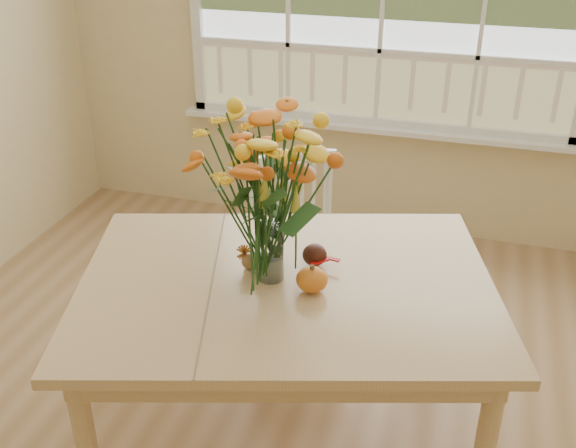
% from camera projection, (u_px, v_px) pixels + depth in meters
% --- Properties ---
extents(wall_back, '(4.00, 0.02, 2.70)m').
position_uv_depth(wall_back, '(383.00, 14.00, 3.81)').
color(wall_back, beige).
rests_on(wall_back, floor).
extents(dining_table, '(1.70, 1.42, 0.79)m').
position_uv_depth(dining_table, '(286.00, 302.00, 2.44)').
color(dining_table, tan).
rests_on(dining_table, floor).
extents(windsor_chair, '(0.58, 0.57, 0.92)m').
position_uv_depth(windsor_chair, '(296.00, 244.00, 3.17)').
color(windsor_chair, white).
rests_on(windsor_chair, floor).
extents(flower_vase, '(0.45, 0.45, 0.54)m').
position_uv_depth(flower_vase, '(269.00, 196.00, 2.26)').
color(flower_vase, white).
rests_on(flower_vase, dining_table).
extents(pumpkin, '(0.11, 0.11, 0.09)m').
position_uv_depth(pumpkin, '(312.00, 281.00, 2.32)').
color(pumpkin, '#E9591B').
rests_on(pumpkin, dining_table).
extents(turkey_figurine, '(0.09, 0.07, 0.10)m').
position_uv_depth(turkey_figurine, '(252.00, 262.00, 2.44)').
color(turkey_figurine, '#CCB78C').
rests_on(turkey_figurine, dining_table).
extents(dark_gourd, '(0.13, 0.09, 0.08)m').
position_uv_depth(dark_gourd, '(315.00, 256.00, 2.47)').
color(dark_gourd, '#38160F').
rests_on(dark_gourd, dining_table).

